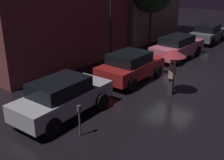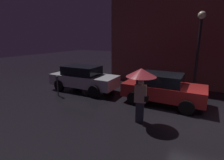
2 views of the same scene
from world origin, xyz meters
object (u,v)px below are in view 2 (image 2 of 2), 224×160
object	(u,v)px
parking_meter	(57,83)
street_lamp_near	(199,39)
parked_car_silver	(84,78)
parked_car_red	(163,88)
pedestrian_with_umbrella	(141,79)

from	to	relation	value
parking_meter	street_lamp_near	bearing A→B (deg)	30.94
parked_car_silver	parked_car_red	bearing A→B (deg)	-0.15
parking_meter	street_lamp_near	xyz separation A→B (m)	(6.88, 4.12, 2.48)
parked_car_red	street_lamp_near	xyz separation A→B (m)	(1.30, 2.37, 2.42)
parked_car_silver	street_lamp_near	size ratio (longest dim) A/B	0.92
parked_car_silver	pedestrian_with_umbrella	size ratio (longest dim) A/B	1.98
parked_car_silver	pedestrian_with_umbrella	xyz separation A→B (m)	(4.61, -2.36, 0.94)
parked_car_silver	parking_meter	world-z (taller)	parked_car_silver
parked_car_red	parked_car_silver	bearing A→B (deg)	-178.27
pedestrian_with_umbrella	parking_meter	size ratio (longest dim) A/B	1.85
parked_car_silver	pedestrian_with_umbrella	bearing A→B (deg)	-29.30
parked_car_silver	street_lamp_near	world-z (taller)	street_lamp_near
parked_car_red	street_lamp_near	distance (m)	3.62
parked_car_silver	street_lamp_near	xyz separation A→B (m)	(6.21, 2.54, 2.39)
pedestrian_with_umbrella	parked_car_silver	bearing A→B (deg)	-40.73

